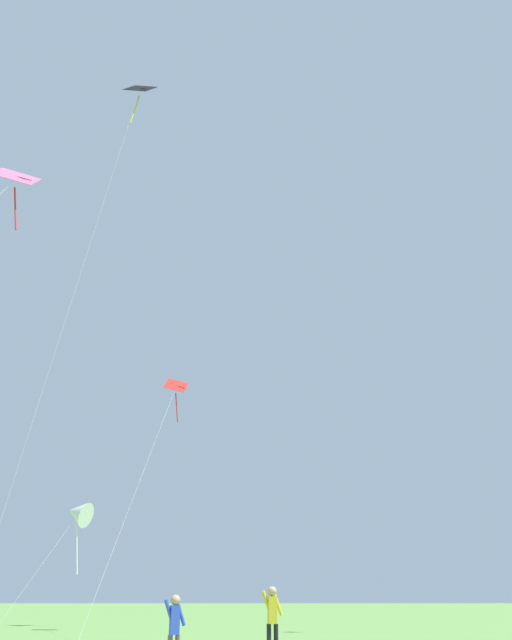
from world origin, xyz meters
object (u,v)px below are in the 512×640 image
object	(u,v)px
kite_pink_low	(9,191)
person_in_red_shirt	(272,616)
person_near_tree	(174,626)
kite_red_high	(174,397)
kite_black_large	(134,107)
kite_white_distant	(78,513)

from	to	relation	value
kite_pink_low	person_in_red_shirt	xyz separation A→B (m)	(10.19, -4.72, -15.68)
kite_pink_low	person_near_tree	world-z (taller)	kite_pink_low
kite_pink_low	kite_red_high	size ratio (longest dim) A/B	1.42
kite_pink_low	kite_black_large	size ratio (longest dim) A/B	0.62
kite_black_large	kite_white_distant	size ratio (longest dim) A/B	4.09
kite_black_large	kite_red_high	distance (m)	16.38
kite_black_large	person_near_tree	size ratio (longest dim) A/B	18.70
kite_black_large	kite_red_high	world-z (taller)	kite_black_large
kite_red_high	kite_pink_low	bearing A→B (deg)	-116.85
kite_pink_low	kite_white_distant	bearing A→B (deg)	89.83
kite_black_large	person_in_red_shirt	bearing A→B (deg)	-60.93
kite_red_high	person_in_red_shirt	bearing A→B (deg)	-76.20
kite_pink_low	kite_white_distant	size ratio (longest dim) A/B	2.55
kite_black_large	person_near_tree	xyz separation A→B (m)	(4.39, -15.24, -26.14)
kite_white_distant	kite_black_large	bearing A→B (deg)	-73.96
person_near_tree	kite_white_distant	bearing A→B (deg)	106.05
kite_pink_low	kite_red_high	xyz separation A→B (m)	(6.08, 12.01, -5.15)
kite_black_large	person_near_tree	world-z (taller)	kite_black_large
kite_pink_low	kite_red_high	bearing A→B (deg)	63.15
kite_white_distant	kite_red_high	size ratio (longest dim) A/B	0.56
kite_red_high	person_near_tree	size ratio (longest dim) A/B	8.18
kite_pink_low	person_near_tree	bearing A→B (deg)	-45.06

